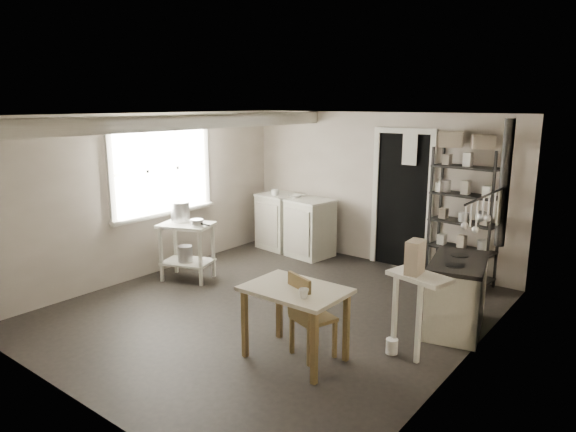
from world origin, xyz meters
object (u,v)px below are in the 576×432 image
Objects in this scene: stove at (457,290)px; work_table at (295,322)px; stockpot at (180,212)px; chair at (313,309)px; flour_sack at (443,272)px; shelf_rack at (464,216)px; prep_table at (187,252)px; base_cabinets at (294,225)px.

stove is 1.89m from work_table.
stockpot is 3.00m from chair.
shelf_rack is at bearing 77.74° from flour_sack.
chair is at bearing -133.88° from stove.
stockpot is 0.15× the size of shelf_rack.
stockpot reaches higher than prep_table.
prep_table is 1.89× the size of flour_sack.
work_table is (2.22, -2.93, -0.08)m from base_cabinets.
stove is at bearing 78.77° from chair.
shelf_rack is 1.87× the size of stove.
shelf_rack is at bearing 94.97° from stove.
base_cabinets is at bearing 149.64° from chair.
base_cabinets is 3.68m from work_table.
shelf_rack is at bearing 11.00° from base_cabinets.
prep_table is 0.57× the size of base_cabinets.
stove is (3.73, 0.66, -0.50)m from stockpot.
flour_sack is (0.41, 2.71, -0.14)m from work_table.
base_cabinets reaches higher than chair.
stockpot is 3.82m from stove.
stockpot reaches higher than work_table.
stove is 1.71m from chair.
work_table is at bearing -134.12° from stove.
prep_table is 3.63m from stove.
work_table is at bearing -45.31° from base_cabinets.
stockpot is at bearing -97.50° from base_cabinets.
prep_table is at bearing -14.23° from stockpot.
prep_table is at bearing -149.21° from flour_sack.
work_table is at bearing -19.30° from stockpot.
stove is (3.20, -1.31, -0.02)m from base_cabinets.
flour_sack is at bearing 102.65° from chair.
stockpot is 0.20× the size of base_cabinets.
prep_table is at bearing -92.66° from base_cabinets.
stove is (3.56, 0.70, 0.04)m from prep_table.
stove is at bearing 11.14° from prep_table.
chair is at bearing -15.89° from prep_table.
chair is at bearing 56.71° from work_table.
shelf_rack is at bearing 101.94° from chair.
base_cabinets is (0.53, 1.96, -0.48)m from stockpot.
shelf_rack reaches higher than stockpot.
chair reaches higher than work_table.
prep_table is 0.94× the size of chair.
stove is at bearing 10.02° from stockpot.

